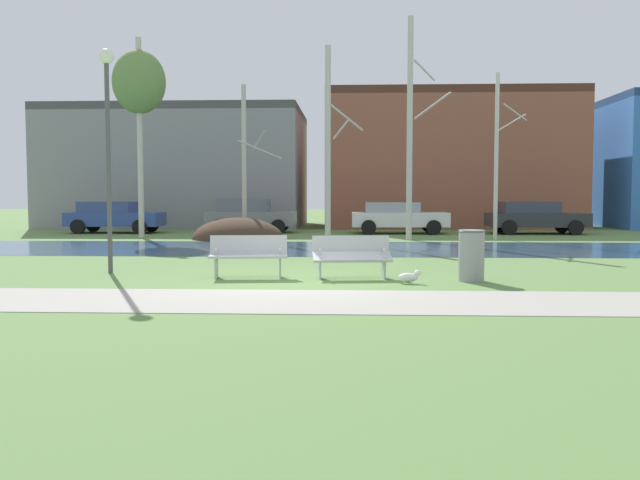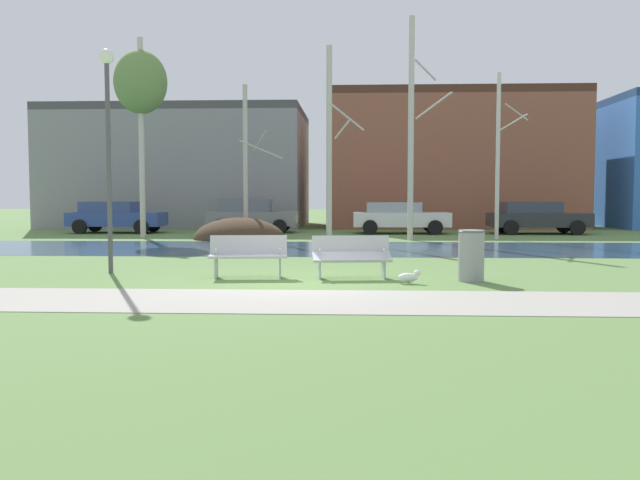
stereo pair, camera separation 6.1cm
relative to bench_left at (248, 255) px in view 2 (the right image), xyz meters
The scene contains 20 objects.
ground_plane 9.23m from the bench_left, 83.30° to the left, with size 120.00×120.00×0.00m, color #5B7F42.
paved_path_strip 3.29m from the bench_left, 70.72° to the right, with size 60.00×2.47×0.01m, color #9E998E.
river_band 7.89m from the bench_left, 82.16° to the left, with size 80.00×6.16×0.01m, color #33516B.
soil_mound 12.50m from the bench_left, 100.47° to the left, with size 3.55×3.27×1.67m, color #423021.
bench_left is the anchor object (origin of this frame).
bench_right 2.13m from the bench_left, ahead, with size 1.65×0.72×0.87m.
trash_bin 4.52m from the bench_left, ahead, with size 0.53×0.53×1.02m.
seagull 3.37m from the bench_left, 14.08° to the right, with size 0.47×0.17×0.27m.
streetlamp 4.27m from the bench_left, 167.90° to the left, with size 0.32×0.32×4.84m.
birch_far_left 15.80m from the bench_left, 115.64° to the left, with size 2.11×2.11×8.00m.
birch_left 13.97m from the bench_left, 99.08° to the left, with size 1.63×2.41×6.15m.
birch_center_left 12.93m from the bench_left, 84.25° to the left, with size 1.48×2.19×7.42m.
birch_center 13.40m from the bench_left, 70.15° to the left, with size 1.63×2.42×8.39m.
birch_center_right 15.15m from the bench_left, 58.61° to the left, with size 1.21×2.19×6.39m.
parked_van_nearest_blue 18.45m from the bench_left, 117.77° to the left, with size 4.18×2.02×1.42m.
parked_sedan_second_grey 17.16m from the bench_left, 98.46° to the left, with size 4.01×2.02×1.54m.
parked_hatch_third_white 16.94m from the bench_left, 75.63° to the left, with size 4.24×2.09×1.40m.
parked_wagon_fourth_dark 19.38m from the bench_left, 58.16° to the left, with size 4.24×2.12×1.42m.
building_grey_warehouse 24.99m from the bench_left, 107.09° to the left, with size 13.41×8.80×6.34m.
building_brick_low 24.85m from the bench_left, 72.67° to the left, with size 13.05×7.42×7.11m.
Camera 2 is at (1.10, -13.04, 1.70)m, focal length 38.14 mm.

